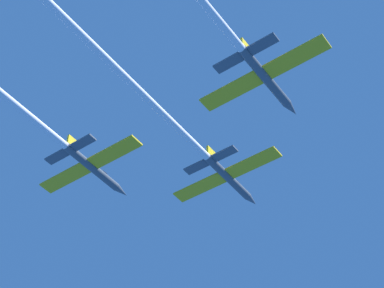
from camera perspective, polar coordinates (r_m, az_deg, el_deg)
jet_lead at (r=100.34m, az=-1.01°, el=1.13°), size 19.42×51.42×3.22m
jet_left_wing at (r=100.12m, az=-13.74°, el=2.31°), size 19.42×52.85×3.22m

